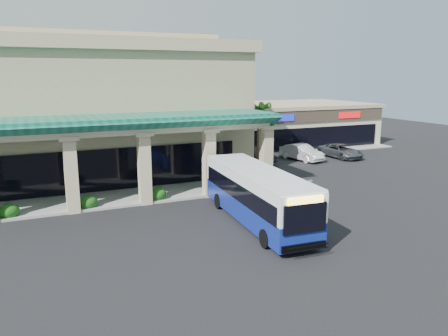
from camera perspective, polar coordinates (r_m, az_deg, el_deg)
name	(u,v)px	position (r m, az deg, el deg)	size (l,w,h in m)	color
ground	(219,221)	(25.41, -0.67, -6.99)	(110.00, 110.00, 0.00)	black
main_building	(49,108)	(38.18, -21.86, 7.28)	(30.80, 14.80, 11.35)	tan
arcade	(60,163)	(29.41, -20.64, 0.61)	(30.00, 6.20, 5.70)	#0F5F4C
strip_mall	(276,124)	(53.96, 6.85, 5.77)	(22.50, 12.50, 4.90)	beige
palm_0	(259,134)	(37.97, 4.55, 4.47)	(2.40, 2.40, 6.60)	#2A5F19
palm_1	(253,134)	(41.11, 3.77, 4.50)	(2.40, 2.40, 5.80)	#2A5F19
broadleaf_tree	(213,134)	(44.83, -1.49, 4.52)	(2.60, 2.60, 4.81)	#154710
transit_bus	(257,196)	(24.89, 4.30, -3.70)	(2.58, 11.08, 3.09)	navy
pedestrian	(311,195)	(27.83, 11.23, -3.43)	(0.71, 0.47, 1.95)	#3B4354
car_silver	(254,154)	(42.06, 3.92, 1.86)	(2.03, 5.05, 1.72)	#343538
car_white	(302,152)	(43.83, 10.09, 2.03)	(1.68, 4.82, 1.59)	silver
car_gray	(341,151)	(46.08, 14.98, 2.17)	(2.32, 5.03, 1.40)	#40454A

